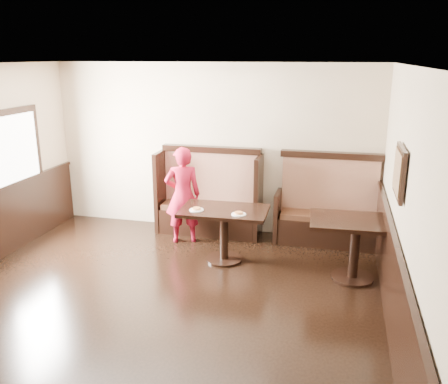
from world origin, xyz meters
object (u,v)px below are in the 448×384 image
(booth_neighbor, at_px, (328,214))
(table_main, at_px, (224,221))
(booth_main, at_px, (210,202))
(table_neighbor, at_px, (356,235))
(child, at_px, (183,195))

(booth_neighbor, height_order, table_main, booth_neighbor)
(booth_main, relative_size, table_neighbor, 1.40)
(table_neighbor, bearing_deg, child, 161.14)
(booth_neighbor, relative_size, table_main, 1.31)
(booth_neighbor, relative_size, table_neighbor, 1.32)
(booth_main, distance_m, booth_neighbor, 1.95)
(table_neighbor, distance_m, child, 2.74)
(booth_main, height_order, table_neighbor, booth_main)
(booth_main, xyz_separation_m, table_neighbor, (2.35, -1.25, 0.10))
(booth_neighbor, height_order, table_neighbor, booth_neighbor)
(booth_neighbor, distance_m, child, 2.32)
(booth_main, bearing_deg, table_neighbor, -28.07)
(booth_neighbor, xyz_separation_m, child, (-2.24, -0.52, 0.29))
(booth_neighbor, relative_size, child, 1.06)
(booth_main, bearing_deg, booth_neighbor, -0.05)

